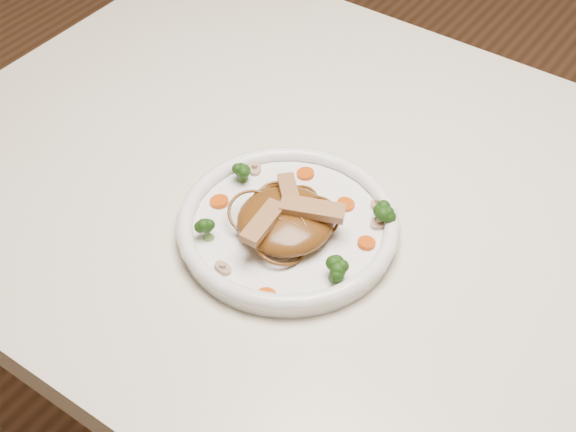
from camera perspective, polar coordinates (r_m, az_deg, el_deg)
The scene contains 19 objects.
table at distance 1.08m, azimuth 5.29°, elevation -3.39°, with size 1.20×0.80×0.75m.
plate at distance 0.97m, azimuth 0.00°, elevation -0.92°, with size 0.26×0.26×0.02m, color white.
noodle_mound at distance 0.95m, azimuth -0.18°, elevation -0.32°, with size 0.11×0.11×0.04m, color #5A3211.
chicken_a at distance 0.93m, azimuth 1.72°, elevation 0.49°, with size 0.07×0.02×0.01m, color #AF7952.
chicken_b at distance 0.95m, azimuth 0.08°, elevation 1.67°, with size 0.06×0.02×0.01m, color #AF7952.
chicken_c at distance 0.91m, azimuth -1.76°, elevation -0.45°, with size 0.07×0.02×0.01m, color #AF7952.
broccoli_0 at distance 0.96m, azimuth 6.70°, elevation 0.16°, with size 0.03×0.03×0.03m, color #1A420D, non-canonical shape.
broccoli_1 at distance 1.01m, azimuth -3.20°, elevation 3.19°, with size 0.03×0.03×0.03m, color #1A420D, non-canonical shape.
broccoli_2 at distance 0.94m, azimuth -5.61°, elevation -0.81°, with size 0.03×0.03×0.03m, color #1A420D, non-canonical shape.
broccoli_3 at distance 0.90m, azimuth 3.31°, elevation -3.69°, with size 0.03×0.03×0.03m, color #1A420D, non-canonical shape.
carrot_0 at distance 0.99m, azimuth 4.03°, elevation 0.81°, with size 0.02×0.02×0.01m, color #CC4C07.
carrot_1 at distance 0.99m, azimuth -4.81°, elevation 1.02°, with size 0.02×0.02×0.01m, color #CC4C07.
carrot_2 at distance 0.94m, azimuth 5.49°, elevation -1.88°, with size 0.02×0.02×0.01m, color #CC4C07.
carrot_3 at distance 1.02m, azimuth 1.22°, elevation 2.96°, with size 0.02×0.02×0.01m, color #CC4C07.
carrot_4 at distance 0.89m, azimuth -1.48°, elevation -5.54°, with size 0.02×0.02×0.01m, color #CC4C07.
mushroom_0 at distance 0.92m, azimuth -4.56°, elevation -3.66°, with size 0.02×0.02×0.01m, color #BCA58D.
mushroom_1 at distance 0.97m, azimuth 6.39°, elevation -0.46°, with size 0.02×0.02×0.01m, color #BCA58D.
mushroom_2 at distance 1.03m, azimuth -2.32°, elevation 3.31°, with size 0.02×0.02×0.01m, color #BCA58D.
mushroom_3 at distance 0.99m, azimuth 6.22°, elevation 0.88°, with size 0.02×0.02×0.01m, color #BCA58D.
Camera 1 is at (0.33, -0.64, 1.46)m, focal length 51.11 mm.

